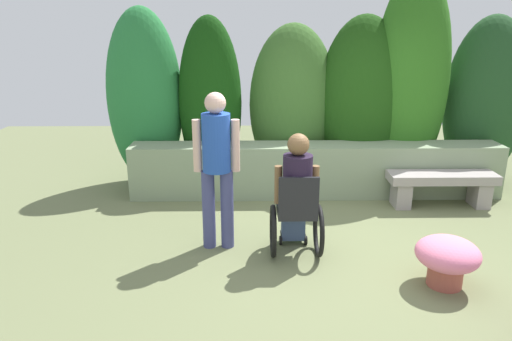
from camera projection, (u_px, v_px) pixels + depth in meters
The scene contains 7 objects.
ground_plane at pixel (337, 253), 5.10m from camera, with size 13.56×13.56×0.00m, color #6A724B.
stone_retaining_wall at pixel (315, 170), 6.75m from camera, with size 5.21×0.50×0.75m, color gray.
hedge_backdrop at pixel (334, 98), 7.08m from camera, with size 6.37×1.06×3.13m.
stone_bench at pixel (441, 184), 6.34m from camera, with size 1.43×0.38×0.46m.
person_in_wheelchair at pixel (296, 199), 4.91m from camera, with size 0.53×0.66×1.33m.
person_standing_companion at pixel (217, 161), 4.97m from camera, with size 0.49×0.30×1.71m.
flower_pot_purple_near at pixel (447, 258), 4.40m from camera, with size 0.59×0.59×0.48m.
Camera 1 is at (-0.95, -4.60, 2.35)m, focal length 33.25 mm.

